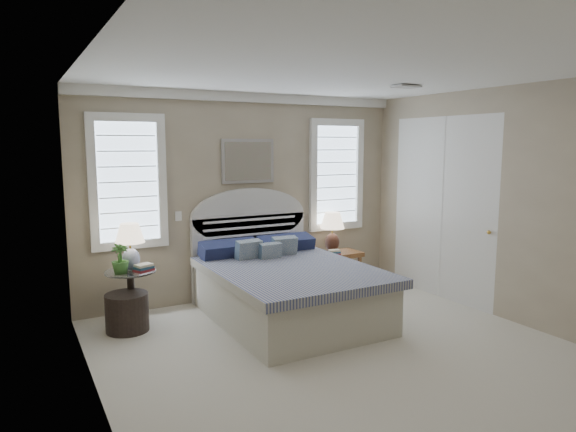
# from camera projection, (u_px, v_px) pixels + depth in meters

# --- Properties ---
(floor) EXTENTS (4.50, 5.00, 0.01)m
(floor) POSITION_uv_depth(u_px,v_px,m) (357.00, 362.00, 4.85)
(floor) COLOR #EDE5CB
(floor) RESTS_ON ground
(ceiling) EXTENTS (4.50, 5.00, 0.01)m
(ceiling) POSITION_uv_depth(u_px,v_px,m) (363.00, 68.00, 4.48)
(ceiling) COLOR white
(ceiling) RESTS_ON wall_back
(wall_back) EXTENTS (4.50, 0.02, 2.70)m
(wall_back) POSITION_uv_depth(u_px,v_px,m) (247.00, 196.00, 6.84)
(wall_back) COLOR tan
(wall_back) RESTS_ON floor
(wall_left) EXTENTS (0.02, 5.00, 2.70)m
(wall_left) POSITION_uv_depth(u_px,v_px,m) (100.00, 243.00, 3.60)
(wall_left) COLOR tan
(wall_left) RESTS_ON floor
(wall_right) EXTENTS (0.02, 5.00, 2.70)m
(wall_right) POSITION_uv_depth(u_px,v_px,m) (523.00, 206.00, 5.73)
(wall_right) COLOR tan
(wall_right) RESTS_ON floor
(crown_molding) EXTENTS (4.50, 0.08, 0.12)m
(crown_molding) POSITION_uv_depth(u_px,v_px,m) (248.00, 97.00, 6.63)
(crown_molding) COLOR white
(crown_molding) RESTS_ON wall_back
(hvac_vent) EXTENTS (0.30, 0.20, 0.02)m
(hvac_vent) POSITION_uv_depth(u_px,v_px,m) (406.00, 87.00, 5.74)
(hvac_vent) COLOR #B2B2B2
(hvac_vent) RESTS_ON ceiling
(switch_plate) EXTENTS (0.08, 0.01, 0.12)m
(switch_plate) POSITION_uv_depth(u_px,v_px,m) (178.00, 216.00, 6.40)
(switch_plate) COLOR white
(switch_plate) RESTS_ON wall_back
(window_left) EXTENTS (0.90, 0.06, 1.60)m
(window_left) POSITION_uv_depth(u_px,v_px,m) (128.00, 182.00, 6.05)
(window_left) COLOR silver
(window_left) RESTS_ON wall_back
(window_right) EXTENTS (0.90, 0.06, 1.60)m
(window_right) POSITION_uv_depth(u_px,v_px,m) (336.00, 175.00, 7.45)
(window_right) COLOR silver
(window_right) RESTS_ON wall_back
(painting) EXTENTS (0.74, 0.04, 0.58)m
(painting) POSITION_uv_depth(u_px,v_px,m) (248.00, 161.00, 6.74)
(painting) COLOR silver
(painting) RESTS_ON wall_back
(closet_door) EXTENTS (0.02, 1.80, 2.40)m
(closet_door) POSITION_uv_depth(u_px,v_px,m) (442.00, 208.00, 6.78)
(closet_door) COLOR white
(closet_door) RESTS_ON floor
(bed) EXTENTS (1.72, 2.28, 1.47)m
(bed) POSITION_uv_depth(u_px,v_px,m) (284.00, 285.00, 6.07)
(bed) COLOR #B6B49F
(bed) RESTS_ON floor
(side_table_left) EXTENTS (0.56, 0.56, 0.63)m
(side_table_left) POSITION_uv_depth(u_px,v_px,m) (131.00, 292.00, 5.80)
(side_table_left) COLOR black
(side_table_left) RESTS_ON floor
(nightstand_right) EXTENTS (0.50, 0.40, 0.53)m
(nightstand_right) POSITION_uv_depth(u_px,v_px,m) (342.00, 262.00, 7.28)
(nightstand_right) COLOR #9D6533
(nightstand_right) RESTS_ON floor
(floor_pot) EXTENTS (0.61, 0.61, 0.42)m
(floor_pot) POSITION_uv_depth(u_px,v_px,m) (127.00, 312.00, 5.63)
(floor_pot) COLOR black
(floor_pot) RESTS_ON floor
(lamp_left) EXTENTS (0.43, 0.43, 0.54)m
(lamp_left) POSITION_uv_depth(u_px,v_px,m) (130.00, 241.00, 5.78)
(lamp_left) COLOR white
(lamp_left) RESTS_ON side_table_left
(lamp_right) EXTENTS (0.42, 0.42, 0.56)m
(lamp_right) POSITION_uv_depth(u_px,v_px,m) (332.00, 227.00, 7.28)
(lamp_right) COLOR black
(lamp_right) RESTS_ON nightstand_right
(potted_plant) EXTENTS (0.24, 0.24, 0.34)m
(potted_plant) POSITION_uv_depth(u_px,v_px,m) (120.00, 259.00, 5.61)
(potted_plant) COLOR #376829
(potted_plant) RESTS_ON side_table_left
(books_left) EXTENTS (0.24, 0.21, 0.08)m
(books_left) POSITION_uv_depth(u_px,v_px,m) (144.00, 268.00, 5.73)
(books_left) COLOR maroon
(books_left) RESTS_ON side_table_left
(books_right) EXTENTS (0.19, 0.16, 0.07)m
(books_right) POSITION_uv_depth(u_px,v_px,m) (334.00, 252.00, 7.08)
(books_right) COLOR maroon
(books_right) RESTS_ON nightstand_right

